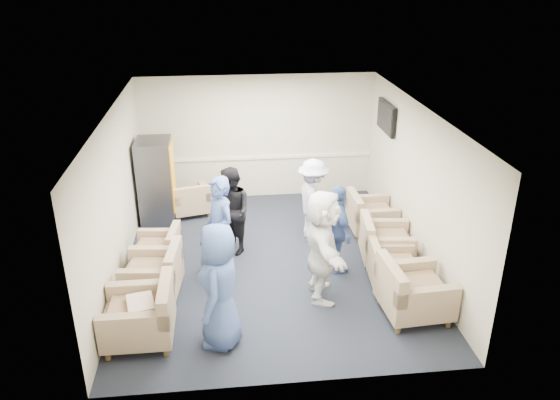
{
  "coord_description": "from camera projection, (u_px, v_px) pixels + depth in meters",
  "views": [
    {
      "loc": [
        -0.75,
        -8.28,
        4.84
      ],
      "look_at": [
        0.18,
        0.2,
        1.09
      ],
      "focal_mm": 35.0,
      "sensor_mm": 36.0,
      "label": 1
    }
  ],
  "objects": [
    {
      "name": "armchair_right_near",
      "position": [
        411.0,
        293.0,
        7.99
      ],
      "size": [
        1.0,
        1.0,
        0.75
      ],
      "rotation": [
        0.0,
        0.0,
        1.64
      ],
      "color": "#967D60",
      "rests_on": "floor"
    },
    {
      "name": "left_wall",
      "position": [
        116.0,
        198.0,
        8.76
      ],
      "size": [
        0.02,
        6.0,
        2.7
      ],
      "primitive_type": "cube",
      "color": "beige",
      "rests_on": "floor"
    },
    {
      "name": "armchair_left_far",
      "position": [
        160.0,
        251.0,
        9.31
      ],
      "size": [
        0.83,
        0.83,
        0.6
      ],
      "rotation": [
        0.0,
        0.0,
        -1.68
      ],
      "color": "#967D60",
      "rests_on": "floor"
    },
    {
      "name": "ceiling",
      "position": [
        270.0,
        111.0,
        8.47
      ],
      "size": [
        6.0,
        6.0,
        0.0
      ],
      "primitive_type": "plane",
      "rotation": [
        3.14,
        0.0,
        0.0
      ],
      "color": "silver",
      "rests_on": "back_wall"
    },
    {
      "name": "person_front_right",
      "position": [
        323.0,
        246.0,
        8.23
      ],
      "size": [
        0.64,
        1.7,
        1.79
      ],
      "primitive_type": "imported",
      "rotation": [
        0.0,
        0.0,
        1.5
      ],
      "color": "white",
      "rests_on": "floor"
    },
    {
      "name": "armchair_left_mid",
      "position": [
        156.0,
        274.0,
        8.53
      ],
      "size": [
        0.95,
        0.95,
        0.69
      ],
      "rotation": [
        0.0,
        0.0,
        -1.67
      ],
      "color": "#967D60",
      "rests_on": "floor"
    },
    {
      "name": "person_mid_left",
      "position": [
        220.0,
        231.0,
        8.67
      ],
      "size": [
        0.7,
        0.79,
        1.81
      ],
      "primitive_type": "imported",
      "rotation": [
        0.0,
        0.0,
        -1.06
      ],
      "color": "#3F5797",
      "rests_on": "floor"
    },
    {
      "name": "front_wall",
      "position": [
        295.0,
        291.0,
        6.28
      ],
      "size": [
        5.0,
        0.02,
        2.7
      ],
      "primitive_type": "cube",
      "color": "beige",
      "rests_on": "floor"
    },
    {
      "name": "back_wall",
      "position": [
        258.0,
        138.0,
        11.74
      ],
      "size": [
        5.0,
        0.02,
        2.7
      ],
      "primitive_type": "cube",
      "color": "beige",
      "rests_on": "floor"
    },
    {
      "name": "floor",
      "position": [
        271.0,
        262.0,
        9.56
      ],
      "size": [
        6.0,
        6.0,
        0.0
      ],
      "primitive_type": "plane",
      "color": "black",
      "rests_on": "ground"
    },
    {
      "name": "person_back_left",
      "position": [
        232.0,
        211.0,
        9.6
      ],
      "size": [
        0.89,
        0.96,
        1.59
      ],
      "primitive_type": "imported",
      "rotation": [
        0.0,
        0.0,
        -1.1
      ],
      "color": "black",
      "rests_on": "floor"
    },
    {
      "name": "armchair_right_midfar",
      "position": [
        383.0,
        243.0,
        9.47
      ],
      "size": [
        0.95,
        0.95,
        0.69
      ],
      "rotation": [
        0.0,
        0.0,
        1.46
      ],
      "color": "#967D60",
      "rests_on": "floor"
    },
    {
      "name": "tv",
      "position": [
        386.0,
        117.0,
        10.61
      ],
      "size": [
        0.1,
        1.0,
        0.58
      ],
      "color": "black",
      "rests_on": "right_wall"
    },
    {
      "name": "right_wall",
      "position": [
        417.0,
        185.0,
        9.26
      ],
      "size": [
        0.02,
        6.0,
        2.7
      ],
      "primitive_type": "cube",
      "color": "beige",
      "rests_on": "floor"
    },
    {
      "name": "armchair_right_midnear",
      "position": [
        391.0,
        268.0,
        8.77
      ],
      "size": [
        0.83,
        0.83,
        0.61
      ],
      "rotation": [
        0.0,
        0.0,
        1.48
      ],
      "color": "#967D60",
      "rests_on": "floor"
    },
    {
      "name": "armchair_left_near",
      "position": [
        143.0,
        317.0,
        7.46
      ],
      "size": [
        0.94,
        0.94,
        0.75
      ],
      "rotation": [
        0.0,
        0.0,
        -1.57
      ],
      "color": "#967D60",
      "rests_on": "floor"
    },
    {
      "name": "armchair_right_far",
      "position": [
        369.0,
        216.0,
        10.5
      ],
      "size": [
        0.86,
        0.86,
        0.67
      ],
      "rotation": [
        0.0,
        0.0,
        1.59
      ],
      "color": "#967D60",
      "rests_on": "floor"
    },
    {
      "name": "person_mid_right",
      "position": [
        337.0,
        230.0,
        9.0
      ],
      "size": [
        0.58,
        0.97,
        1.55
      ],
      "primitive_type": "imported",
      "rotation": [
        0.0,
        0.0,
        1.8
      ],
      "color": "#3F5797",
      "rests_on": "floor"
    },
    {
      "name": "backpack",
      "position": [
        211.0,
        260.0,
        9.13
      ],
      "size": [
        0.31,
        0.25,
        0.47
      ],
      "rotation": [
        0.0,
        0.0,
        -0.23
      ],
      "color": "black",
      "rests_on": "floor"
    },
    {
      "name": "vending_machine",
      "position": [
        157.0,
        181.0,
        10.82
      ],
      "size": [
        0.68,
        0.8,
        1.68
      ],
      "color": "#515159",
      "rests_on": "floor"
    },
    {
      "name": "person_back_right",
      "position": [
        313.0,
        200.0,
        10.05
      ],
      "size": [
        0.73,
        1.1,
        1.58
      ],
      "primitive_type": "imported",
      "rotation": [
        0.0,
        0.0,
        1.72
      ],
      "color": "white",
      "rests_on": "floor"
    },
    {
      "name": "person_front_left",
      "position": [
        220.0,
        286.0,
        7.21
      ],
      "size": [
        0.76,
        0.98,
        1.79
      ],
      "primitive_type": "imported",
      "rotation": [
        0.0,
        0.0,
        -1.81
      ],
      "color": "#3F5797",
      "rests_on": "floor"
    },
    {
      "name": "chair_rail",
      "position": [
        258.0,
        158.0,
        11.91
      ],
      "size": [
        4.98,
        0.04,
        0.06
      ],
      "primitive_type": "cube",
      "color": "silver",
      "rests_on": "back_wall"
    },
    {
      "name": "armchair_corner",
      "position": [
        191.0,
        201.0,
        11.25
      ],
      "size": [
        0.9,
        0.9,
        0.6
      ],
      "rotation": [
        0.0,
        0.0,
        3.38
      ],
      "color": "#967D60",
      "rests_on": "floor"
    },
    {
      "name": "pillow",
      "position": [
        141.0,
        305.0,
        7.39
      ],
      "size": [
        0.44,
        0.52,
        0.13
      ],
      "primitive_type": "cube",
      "rotation": [
        0.0,
        0.0,
        -1.35
      ],
      "color": "beige",
      "rests_on": "armchair_left_near"
    }
  ]
}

